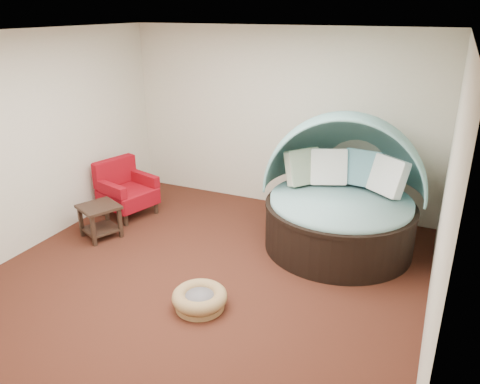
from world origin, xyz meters
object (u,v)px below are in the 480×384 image
at_px(canopy_daybed, 342,187).
at_px(side_table, 100,217).
at_px(red_armchair, 125,190).
at_px(pet_basket, 200,299).

distance_m(canopy_daybed, side_table, 3.37).
distance_m(red_armchair, side_table, 0.83).
relative_size(canopy_daybed, side_table, 3.48).
height_order(red_armchair, side_table, red_armchair).
height_order(pet_basket, red_armchair, red_armchair).
relative_size(canopy_daybed, red_armchair, 2.53).
xyz_separation_m(pet_basket, red_armchair, (-2.25, 1.72, 0.29)).
bearing_deg(side_table, canopy_daybed, 20.73).
bearing_deg(pet_basket, canopy_daybed, 64.00).
bearing_deg(red_armchair, side_table, -62.80).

